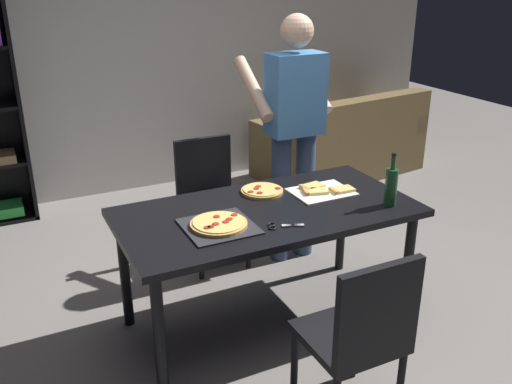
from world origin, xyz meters
The scene contains 12 objects.
ground_plane centered at (0.00, 0.00, 0.00)m, with size 12.00×12.00×0.00m, color gray.
back_wall centered at (0.00, 2.60, 1.40)m, with size 6.40×0.10×2.80m, color silver.
dining_table centered at (0.00, 0.00, 0.67)m, with size 1.69×0.85×0.75m.
chair_near_camera centered at (0.00, -0.91, 0.51)m, with size 0.42×0.42×0.90m.
chair_far_side centered at (0.00, 0.91, 0.51)m, with size 0.42×0.42×0.90m.
couch centered at (1.91, 1.99, 0.30)m, with size 1.80×1.08×0.85m.
person_serving_pizza centered at (0.56, 0.69, 1.00)m, with size 0.55×0.54×1.75m.
pepperoni_pizza_on_tray centered at (-0.34, -0.10, 0.77)m, with size 0.36×0.36×0.04m.
pizza_slices_on_towel centered at (0.41, 0.08, 0.76)m, with size 0.36×0.28×0.03m.
wine_bottle centered at (0.65, -0.26, 0.87)m, with size 0.07×0.07×0.32m.
kitchen_scissors centered at (-0.05, -0.23, 0.76)m, with size 0.20×0.12×0.01m.
second_pizza_plain centered at (0.08, 0.24, 0.76)m, with size 0.26×0.26×0.03m.
Camera 1 is at (-1.33, -2.56, 2.02)m, focal length 39.05 mm.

